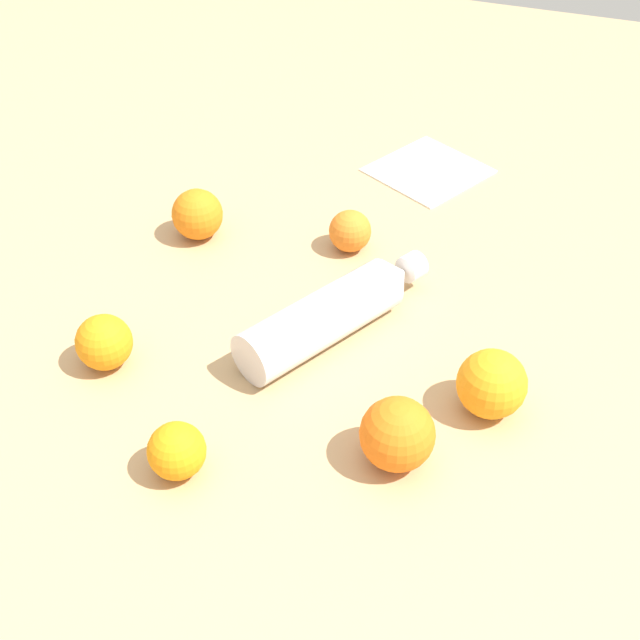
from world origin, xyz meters
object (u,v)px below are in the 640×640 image
Objects in this scene: orange_4 at (492,384)px; orange_1 at (104,342)px; water_bottle at (334,312)px; orange_0 at (197,214)px; orange_5 at (177,451)px; orange_2 at (350,231)px; orange_3 at (397,434)px; folded_napkin at (428,170)px.

orange_1 is at bearing -169.55° from orange_4.
water_bottle is 0.29m from orange_0.
orange_4 is at bearing 34.73° from orange_5.
orange_2 is 0.74× the size of orange_3.
orange_4 reaches higher than orange_0.
orange_5 is at bearing -168.55° from water_bottle.
orange_3 is 0.13m from orange_4.
orange_0 reaches higher than orange_2.
orange_2 is 0.25m from folded_napkin.
orange_3 is 0.23m from orange_5.
orange_4 reaches higher than orange_2.
water_bottle reaches higher than orange_2.
orange_1 is at bearing -114.02° from folded_napkin.
orange_3 reaches higher than orange_5.
water_bottle is 1.72× the size of folded_napkin.
orange_5 reaches higher than folded_napkin.
orange_1 is 0.62m from folded_napkin.
orange_0 reaches higher than water_bottle.
orange_4 reaches higher than folded_napkin.
orange_1 is 0.42× the size of folded_napkin.
orange_5 reaches higher than orange_2.
orange_3 reaches higher than folded_napkin.
orange_3 reaches higher than orange_2.
orange_1 is (-0.24, -0.15, 0.00)m from water_bottle.
orange_1 is at bearing -86.99° from orange_0.
water_bottle is 0.28m from orange_5.
orange_4 is at bearing -78.37° from water_bottle.
orange_4 is (0.08, 0.11, -0.00)m from orange_3.
orange_5 is (-0.08, -0.27, -0.00)m from water_bottle.
orange_5 is (0.17, -0.40, -0.01)m from orange_0.
orange_0 reaches higher than orange_1.
orange_2 is 0.96× the size of orange_5.
orange_0 is 1.08× the size of orange_1.
orange_4 is 0.52m from folded_napkin.
water_bottle is 3.48× the size of orange_4.
orange_5 is at bearing -145.27° from orange_4.
orange_3 is at bearing -4.00° from orange_1.
orange_2 is at bearing 40.53° from water_bottle.
orange_5 is (-0.29, -0.20, -0.01)m from orange_4.
folded_napkin is at bearing 111.90° from orange_4.
orange_1 is 0.84× the size of orange_3.
water_bottle and orange_1 have the same top height.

